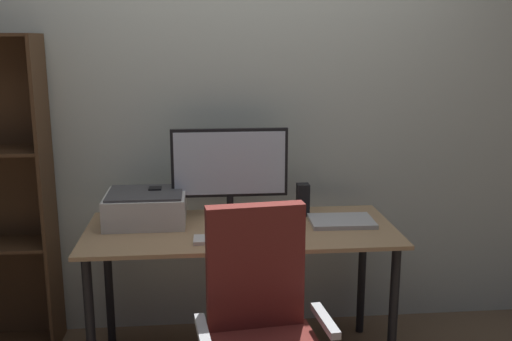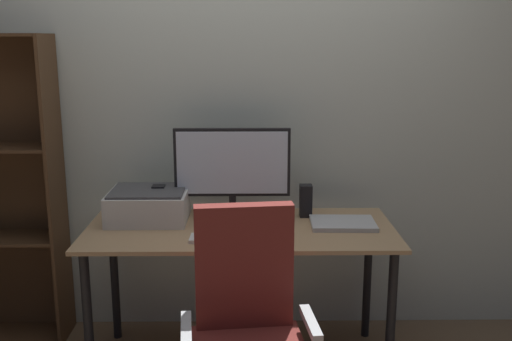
{
  "view_description": "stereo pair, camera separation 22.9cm",
  "coord_description": "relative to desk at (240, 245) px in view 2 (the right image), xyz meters",
  "views": [
    {
      "loc": [
        -0.18,
        -2.75,
        1.66
      ],
      "look_at": [
        0.08,
        0.03,
        1.02
      ],
      "focal_mm": 40.95,
      "sensor_mm": 36.0,
      "label": 1
    },
    {
      "loc": [
        0.04,
        -2.76,
        1.66
      ],
      "look_at": [
        0.08,
        0.03,
        1.02
      ],
      "focal_mm": 40.95,
      "sensor_mm": 36.0,
      "label": 2
    }
  ],
  "objects": [
    {
      "name": "back_wall",
      "position": [
        0.0,
        0.5,
        0.65
      ],
      "size": [
        6.4,
        0.1,
        2.6
      ],
      "primitive_type": "cube",
      "color": "beige",
      "rests_on": "ground"
    },
    {
      "name": "speaker_right",
      "position": [
        0.34,
        0.18,
        0.17
      ],
      "size": [
        0.06,
        0.07,
        0.17
      ],
      "primitive_type": "cube",
      "color": "black",
      "rests_on": "desk"
    },
    {
      "name": "desk",
      "position": [
        0.0,
        0.0,
        0.0
      ],
      "size": [
        1.53,
        0.67,
        0.74
      ],
      "color": "tan",
      "rests_on": "ground"
    },
    {
      "name": "printer",
      "position": [
        -0.47,
        0.13,
        0.17
      ],
      "size": [
        0.4,
        0.34,
        0.16
      ],
      "color": "silver",
      "rests_on": "desk"
    },
    {
      "name": "laptop",
      "position": [
        0.51,
        0.03,
        0.1
      ],
      "size": [
        0.33,
        0.24,
        0.02
      ],
      "primitive_type": "cube",
      "rotation": [
        0.0,
        0.0,
        -0.03
      ],
      "color": "#B7BABC",
      "rests_on": "desk"
    },
    {
      "name": "coffee_mug",
      "position": [
        0.07,
        0.0,
        0.14
      ],
      "size": [
        0.09,
        0.07,
        0.09
      ],
      "color": "#B72D28",
      "rests_on": "desk"
    },
    {
      "name": "monitor",
      "position": [
        -0.04,
        0.19,
        0.36
      ],
      "size": [
        0.6,
        0.2,
        0.47
      ],
      "color": "black",
      "rests_on": "desk"
    },
    {
      "name": "speaker_left",
      "position": [
        -0.43,
        0.18,
        0.17
      ],
      "size": [
        0.06,
        0.07,
        0.17
      ],
      "primitive_type": "cube",
      "color": "black",
      "rests_on": "desk"
    },
    {
      "name": "keyboard",
      "position": [
        -0.09,
        -0.19,
        0.1
      ],
      "size": [
        0.29,
        0.12,
        0.02
      ],
      "primitive_type": "cube",
      "rotation": [
        0.0,
        0.0,
        -0.03
      ],
      "color": "silver",
      "rests_on": "desk"
    },
    {
      "name": "mouse",
      "position": [
        0.15,
        -0.19,
        0.11
      ],
      "size": [
        0.08,
        0.11,
        0.03
      ],
      "primitive_type": "cube",
      "rotation": [
        0.0,
        0.0,
        0.26
      ],
      "color": "black",
      "rests_on": "desk"
    }
  ]
}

